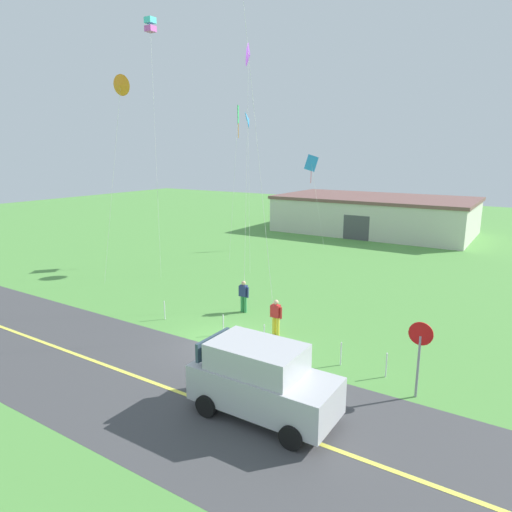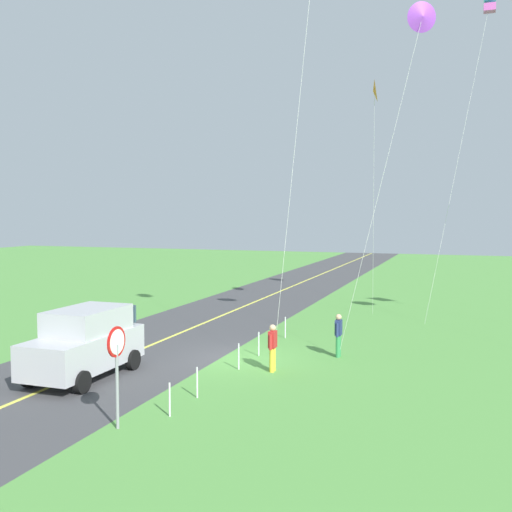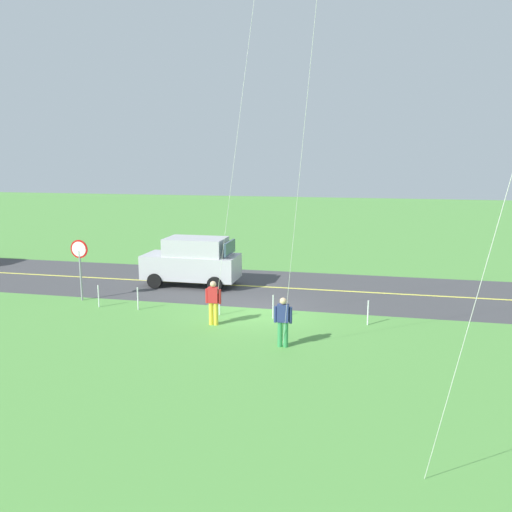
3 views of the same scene
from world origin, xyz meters
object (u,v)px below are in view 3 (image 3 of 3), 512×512
at_px(car_suv_foreground, 193,261).
at_px(person_adult_companion, 283,320).
at_px(stop_sign, 80,258).
at_px(person_adult_near, 213,301).

relative_size(car_suv_foreground, person_adult_companion, 2.75).
bearing_deg(person_adult_companion, stop_sign, -33.49).
height_order(car_suv_foreground, person_adult_near, car_suv_foreground).
bearing_deg(person_adult_companion, car_suv_foreground, -64.44).
distance_m(stop_sign, person_adult_near, 6.72).
distance_m(person_adult_near, person_adult_companion, 3.25).
height_order(car_suv_foreground, person_adult_companion, car_suv_foreground).
bearing_deg(person_adult_companion, person_adult_near, -42.64).
height_order(stop_sign, person_adult_companion, stop_sign).
bearing_deg(person_adult_near, car_suv_foreground, -89.19).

